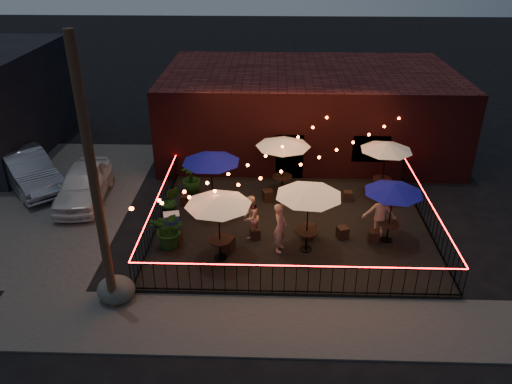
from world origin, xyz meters
TOP-DOWN VIEW (x-y plane):
  - ground at (0.00, 0.00)m, footprint 110.00×110.00m
  - patio at (0.00, 2.00)m, footprint 10.00×8.00m
  - sidewalk at (0.00, -3.25)m, footprint 18.00×2.50m
  - parking_lot at (-12.00, 4.00)m, footprint 11.00×12.00m
  - brick_building at (1.00, 9.99)m, footprint 14.00×8.00m
  - utility_pole at (-5.40, -2.60)m, footprint 0.26×0.26m
  - fence_front at (0.00, -2.00)m, footprint 10.00×0.04m
  - fence_left at (-5.00, 2.00)m, footprint 0.04×8.00m
  - fence_right at (5.00, 2.00)m, footprint 0.04×8.00m
  - festoon_lights at (-1.01, 1.70)m, footprint 10.02×8.72m
  - cafe_table_0 at (-2.46, -0.21)m, footprint 2.59×2.59m
  - cafe_table_1 at (-3.06, 2.98)m, footprint 2.93×2.93m
  - cafe_table_2 at (0.44, 0.39)m, footprint 2.78×2.78m
  - cafe_table_3 at (-0.33, 4.61)m, footprint 2.34×2.34m
  - cafe_table_4 at (3.36, 1.07)m, footprint 2.48×2.48m
  - cafe_table_5 at (3.80, 4.60)m, footprint 2.66×2.66m
  - bistro_chair_0 at (-4.08, 0.57)m, footprint 0.43×0.43m
  - bistro_chair_1 at (-2.26, 0.26)m, footprint 0.54×0.54m
  - bistro_chair_2 at (-4.21, 3.40)m, footprint 0.39×0.39m
  - bistro_chair_3 at (-2.99, 3.42)m, footprint 0.51×0.51m
  - bistro_chair_4 at (-1.34, 1.05)m, footprint 0.40×0.40m
  - bistro_chair_5 at (0.58, 1.15)m, footprint 0.55×0.55m
  - bistro_chair_6 at (-0.91, 3.89)m, footprint 0.48×0.48m
  - bistro_chair_7 at (1.37, 4.29)m, footprint 0.42×0.42m
  - bistro_chair_8 at (1.79, 1.19)m, footprint 0.46×0.46m
  - bistro_chair_9 at (2.87, 0.98)m, footprint 0.38×0.38m
  - bistro_chair_10 at (2.35, 4.01)m, footprint 0.37×0.37m
  - bistro_chair_11 at (3.72, 3.86)m, footprint 0.56×0.56m
  - patron_a at (-0.47, 0.34)m, footprint 0.57×0.73m
  - patron_b at (-1.52, 1.16)m, footprint 0.85×0.95m
  - patron_c at (3.09, 1.42)m, footprint 1.30×0.85m
  - potted_shrub_a at (-4.23, 0.42)m, footprint 1.57×1.47m
  - potted_shrub_b at (-4.60, 2.48)m, footprint 0.80×0.68m
  - potted_shrub_c at (-4.13, 4.54)m, footprint 0.81×0.81m
  - cooler at (-4.38, 1.40)m, footprint 0.65×0.53m
  - boulder at (-5.39, -2.31)m, footprint 1.27×1.20m
  - car_white at (-8.47, 3.94)m, footprint 2.14×4.48m
  - car_silver at (-11.30, 5.12)m, footprint 4.44×4.69m

SIDE VIEW (x-z plane):
  - ground at x=0.00m, z-range 0.00..0.00m
  - parking_lot at x=-12.00m, z-range 0.00..0.02m
  - sidewalk at x=0.00m, z-range 0.00..0.05m
  - patio at x=0.00m, z-range 0.00..0.15m
  - bistro_chair_10 at x=2.35m, z-range 0.15..0.55m
  - bistro_chair_4 at x=-1.34m, z-range 0.15..0.55m
  - bistro_chair_2 at x=-4.21m, z-range 0.15..0.57m
  - bistro_chair_9 at x=2.87m, z-range 0.15..0.57m
  - bistro_chair_0 at x=-4.08m, z-range 0.15..0.57m
  - bistro_chair_8 at x=1.79m, z-range 0.15..0.57m
  - bistro_chair_3 at x=-2.99m, z-range 0.15..0.61m
  - bistro_chair_6 at x=-0.91m, z-range 0.15..0.61m
  - bistro_chair_7 at x=1.37m, z-range 0.15..0.62m
  - boulder at x=-5.39m, z-range 0.00..0.79m
  - bistro_chair_1 at x=-2.26m, z-range 0.15..0.65m
  - bistro_chair_11 at x=3.72m, z-range 0.15..0.66m
  - bistro_chair_5 at x=0.58m, z-range 0.15..0.66m
  - cooler at x=-4.38m, z-range 0.16..0.91m
  - fence_front at x=0.00m, z-range 0.14..1.18m
  - fence_left at x=-5.00m, z-range 0.14..1.18m
  - fence_right at x=5.00m, z-range 0.14..1.18m
  - car_white at x=-8.47m, z-range 0.00..1.48m
  - car_silver at x=-11.30m, z-range 0.00..1.58m
  - potted_shrub_b at x=-4.60m, z-range 0.15..1.48m
  - potted_shrub_c at x=-4.13m, z-range 0.15..1.51m
  - potted_shrub_a at x=-4.23m, z-range 0.15..1.54m
  - patron_b at x=-1.52m, z-range 0.15..1.76m
  - patron_a at x=-0.47m, z-range 0.15..1.94m
  - patron_c at x=3.09m, z-range 0.15..2.04m
  - brick_building at x=1.00m, z-range 0.00..4.00m
  - cafe_table_4 at x=3.36m, z-range 1.07..3.31m
  - cafe_table_5 at x=3.80m, z-range 1.11..3.44m
  - cafe_table_0 at x=-2.46m, z-range 1.14..3.54m
  - cafe_table_1 at x=-3.06m, z-range 1.16..3.62m
  - cafe_table_3 at x=-0.33m, z-range 1.17..3.63m
  - cafe_table_2 at x=0.44m, z-range 1.17..3.64m
  - festoon_lights at x=-1.01m, z-range 1.86..3.18m
  - utility_pole at x=-5.40m, z-range 0.00..8.00m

